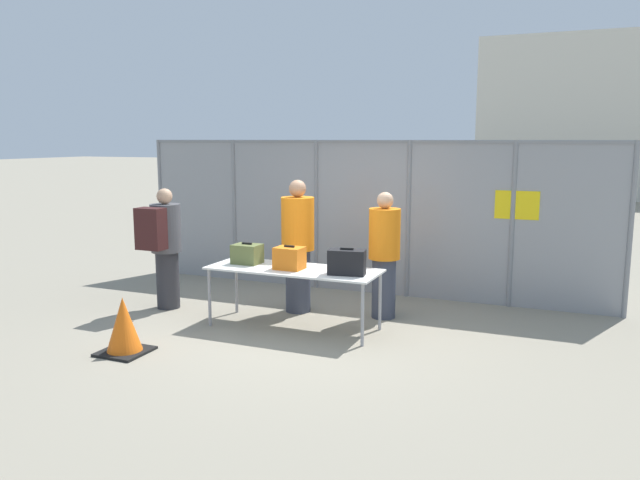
{
  "coord_description": "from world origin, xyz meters",
  "views": [
    {
      "loc": [
        3.11,
        -6.85,
        2.38
      ],
      "look_at": [
        -0.05,
        0.68,
        1.05
      ],
      "focal_mm": 35.0,
      "sensor_mm": 36.0,
      "label": 1
    }
  ],
  "objects": [
    {
      "name": "suitcase_olive",
      "position": [
        -0.85,
        0.13,
        0.9
      ],
      "size": [
        0.35,
        0.28,
        0.28
      ],
      "color": "#566033",
      "rests_on": "inspection_table"
    },
    {
      "name": "inspection_table",
      "position": [
        -0.15,
        0.08,
        0.72
      ],
      "size": [
        2.18,
        0.8,
        0.77
      ],
      "color": "silver",
      "rests_on": "ground_plane"
    },
    {
      "name": "suitcase_orange",
      "position": [
        -0.18,
        0.03,
        0.91
      ],
      "size": [
        0.35,
        0.28,
        0.3
      ],
      "color": "orange",
      "rests_on": "inspection_table"
    },
    {
      "name": "traveler_hooded",
      "position": [
        -2.21,
        0.2,
        0.94
      ],
      "size": [
        0.42,
        0.65,
        1.7
      ],
      "rotation": [
        0.0,
        0.0,
        0.03
      ],
      "color": "#2D2D33",
      "rests_on": "ground_plane"
    },
    {
      "name": "ground_plane",
      "position": [
        0.0,
        0.0,
        0.0
      ],
      "size": [
        120.0,
        120.0,
        0.0
      ],
      "primitive_type": "plane",
      "color": "gray"
    },
    {
      "name": "utility_trailer",
      "position": [
        1.41,
        3.87,
        0.4
      ],
      "size": [
        4.32,
        2.1,
        0.69
      ],
      "color": "white",
      "rests_on": "ground_plane"
    },
    {
      "name": "security_worker_far",
      "position": [
        0.76,
        0.98,
        0.87
      ],
      "size": [
        0.42,
        0.42,
        1.69
      ],
      "rotation": [
        0.0,
        0.0,
        3.49
      ],
      "color": "#383D4C",
      "rests_on": "ground_plane"
    },
    {
      "name": "security_worker_near",
      "position": [
        -0.43,
        0.81,
        0.95
      ],
      "size": [
        0.45,
        0.45,
        1.83
      ],
      "rotation": [
        0.0,
        0.0,
        2.8
      ],
      "color": "#383D4C",
      "rests_on": "ground_plane"
    },
    {
      "name": "fence_section",
      "position": [
        0.01,
        2.21,
        1.23
      ],
      "size": [
        7.57,
        0.07,
        2.36
      ],
      "color": "gray",
      "rests_on": "ground_plane"
    },
    {
      "name": "suitcase_black",
      "position": [
        0.59,
        -0.01,
        0.92
      ],
      "size": [
        0.47,
        0.28,
        0.33
      ],
      "color": "black",
      "rests_on": "inspection_table"
    },
    {
      "name": "traffic_cone",
      "position": [
        -1.51,
        -1.51,
        0.3
      ],
      "size": [
        0.51,
        0.51,
        0.64
      ],
      "color": "black",
      "rests_on": "ground_plane"
    }
  ]
}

